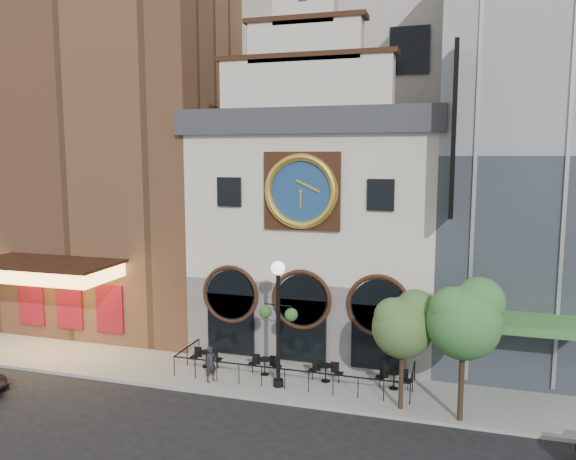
% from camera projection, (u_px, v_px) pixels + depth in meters
% --- Properties ---
extents(ground, '(120.00, 120.00, 0.00)m').
position_uv_depth(ground, '(276.00, 404.00, 23.10)').
color(ground, black).
rests_on(ground, ground).
extents(sidewalk, '(44.00, 5.00, 0.15)m').
position_uv_depth(sidewalk, '(293.00, 379.00, 25.46)').
color(sidewalk, gray).
rests_on(sidewalk, ground).
extents(clock_building, '(12.60, 8.78, 18.65)m').
position_uv_depth(clock_building, '(321.00, 222.00, 29.66)').
color(clock_building, '#605E5B').
rests_on(clock_building, ground).
extents(theater_building, '(14.00, 15.60, 25.00)m').
position_uv_depth(theater_building, '(125.00, 116.00, 34.62)').
color(theater_building, brown).
rests_on(theater_building, ground).
extents(office_tower, '(20.00, 16.00, 40.00)m').
position_uv_depth(office_tower, '(363.00, 15.00, 39.49)').
color(office_tower, beige).
rests_on(office_tower, ground).
extents(cafe_railing, '(10.60, 2.60, 0.90)m').
position_uv_depth(cafe_railing, '(293.00, 368.00, 25.39)').
color(cafe_railing, black).
rests_on(cafe_railing, sidewalk).
extents(bistro_0, '(1.58, 0.68, 0.90)m').
position_uv_depth(bistro_0, '(206.00, 358.00, 26.73)').
color(bistro_0, black).
rests_on(bistro_0, sidewalk).
extents(bistro_1, '(1.58, 0.68, 0.90)m').
position_uv_depth(bistro_1, '(265.00, 365.00, 25.77)').
color(bistro_1, black).
rests_on(bistro_1, sidewalk).
extents(bistro_2, '(1.58, 0.68, 0.90)m').
position_uv_depth(bistro_2, '(326.00, 371.00, 25.00)').
color(bistro_2, black).
rests_on(bistro_2, sidewalk).
extents(bistro_3, '(1.58, 0.68, 0.90)m').
position_uv_depth(bistro_3, '(394.00, 378.00, 24.20)').
color(bistro_3, black).
rests_on(bistro_3, sidewalk).
extents(pedestrian, '(0.62, 0.70, 1.61)m').
position_uv_depth(pedestrian, '(211.00, 364.00, 24.96)').
color(pedestrian, black).
rests_on(pedestrian, sidewalk).
extents(lamppost, '(1.78, 0.70, 5.57)m').
position_uv_depth(lamppost, '(278.00, 310.00, 24.09)').
color(lamppost, black).
rests_on(lamppost, sidewalk).
extents(tree_left, '(2.50, 2.40, 4.81)m').
position_uv_depth(tree_left, '(404.00, 323.00, 21.95)').
color(tree_left, '#382619').
rests_on(tree_left, sidewalk).
extents(tree_right, '(2.87, 2.76, 5.52)m').
position_uv_depth(tree_right, '(465.00, 317.00, 20.89)').
color(tree_right, '#382619').
rests_on(tree_right, sidewalk).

